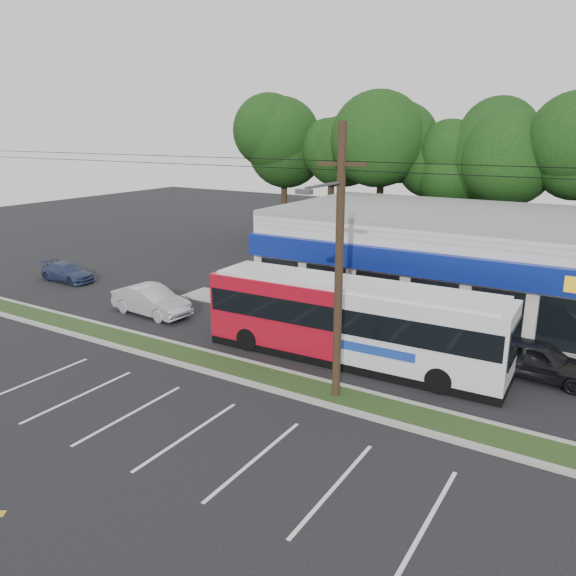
% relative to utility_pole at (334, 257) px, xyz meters
% --- Properties ---
extents(ground, '(120.00, 120.00, 0.00)m').
position_rel_utility_pole_xyz_m(ground, '(-2.83, -0.93, -5.41)').
color(ground, black).
rests_on(ground, ground).
extents(grass_strip, '(40.00, 1.60, 0.12)m').
position_rel_utility_pole_xyz_m(grass_strip, '(-2.83, 0.07, -5.35)').
color(grass_strip, '#1C3415').
rests_on(grass_strip, ground).
extents(curb_south, '(40.00, 0.25, 0.14)m').
position_rel_utility_pole_xyz_m(curb_south, '(-2.83, -0.78, -5.34)').
color(curb_south, '#9E9E93').
rests_on(curb_south, ground).
extents(curb_north, '(40.00, 0.25, 0.14)m').
position_rel_utility_pole_xyz_m(curb_north, '(-2.83, 0.92, -5.34)').
color(curb_north, '#9E9E93').
rests_on(curb_north, ground).
extents(sidewalk, '(32.00, 2.20, 0.10)m').
position_rel_utility_pole_xyz_m(sidewalk, '(2.17, 8.07, -5.36)').
color(sidewalk, '#9E9E93').
rests_on(sidewalk, ground).
extents(strip_mall, '(25.00, 12.55, 5.30)m').
position_rel_utility_pole_xyz_m(strip_mall, '(2.67, 14.99, -2.76)').
color(strip_mall, '#BAB7AD').
rests_on(strip_mall, ground).
extents(utility_pole, '(50.00, 2.77, 10.00)m').
position_rel_utility_pole_xyz_m(utility_pole, '(0.00, 0.00, 0.00)').
color(utility_pole, black).
rests_on(utility_pole, ground).
extents(tree_line, '(46.76, 6.76, 11.83)m').
position_rel_utility_pole_xyz_m(tree_line, '(1.17, 25.07, 3.00)').
color(tree_line, black).
rests_on(tree_line, ground).
extents(metrobus, '(13.21, 3.15, 3.53)m').
position_rel_utility_pole_xyz_m(metrobus, '(-0.88, 3.57, -3.54)').
color(metrobus, '#A30C1D').
rests_on(metrobus, ground).
extents(car_dark, '(4.74, 2.22, 1.57)m').
position_rel_utility_pole_xyz_m(car_dark, '(6.31, 5.91, -4.63)').
color(car_dark, black).
rests_on(car_dark, ground).
extents(car_silver, '(4.90, 1.99, 1.58)m').
position_rel_utility_pole_xyz_m(car_silver, '(-12.89, 3.65, -4.62)').
color(car_silver, '#B3B6BB').
rests_on(car_silver, ground).
extents(car_blue, '(4.14, 1.75, 1.19)m').
position_rel_utility_pole_xyz_m(car_blue, '(-22.83, 5.89, -4.82)').
color(car_blue, navy).
rests_on(car_blue, ground).
extents(pedestrian_a, '(0.68, 0.60, 1.57)m').
position_rel_utility_pole_xyz_m(pedestrian_a, '(3.83, 6.66, -4.63)').
color(pedestrian_a, silver).
rests_on(pedestrian_a, ground).
extents(pedestrian_b, '(0.72, 0.56, 1.48)m').
position_rel_utility_pole_xyz_m(pedestrian_b, '(0.27, 7.57, -4.67)').
color(pedestrian_b, beige).
rests_on(pedestrian_b, ground).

